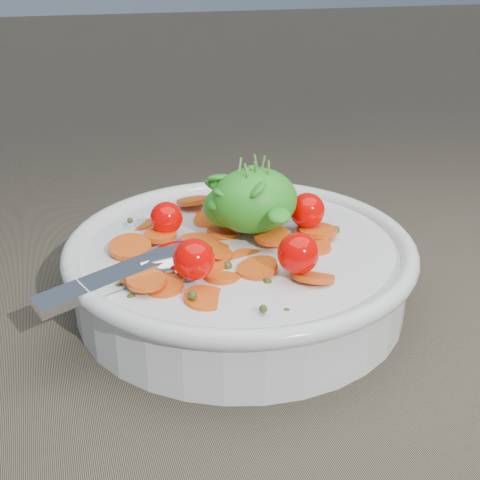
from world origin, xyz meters
name	(u,v)px	position (x,y,z in m)	size (l,w,h in m)	color
ground	(245,287)	(0.00, 0.00, 0.00)	(6.00, 6.00, 0.00)	brown
bowl	(240,265)	(-0.01, -0.02, 0.03)	(0.32, 0.30, 0.13)	silver
napkin	(204,208)	(0.01, 0.19, 0.00)	(0.14, 0.12, 0.01)	white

